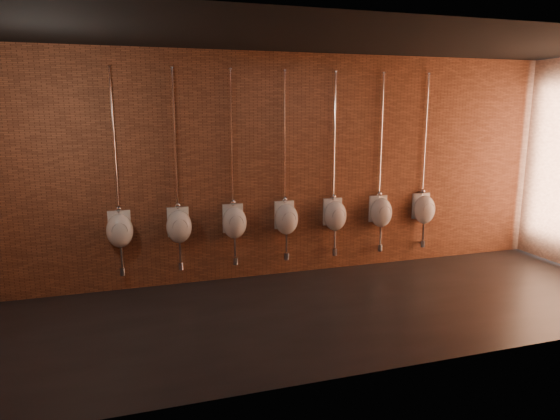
{
  "coord_description": "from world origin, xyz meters",
  "views": [
    {
      "loc": [
        -2.3,
        -5.32,
        2.43
      ],
      "look_at": [
        -0.33,
        0.9,
        1.1
      ],
      "focal_mm": 32.0,
      "sensor_mm": 36.0,
      "label": 1
    }
  ],
  "objects_px": {
    "urinal_4": "(335,214)",
    "urinal_6": "(424,208)",
    "urinal_1": "(179,225)",
    "urinal_5": "(381,211)",
    "urinal_0": "(120,229)",
    "urinal_3": "(286,218)",
    "urinal_2": "(234,221)"
  },
  "relations": [
    {
      "from": "urinal_4",
      "to": "urinal_6",
      "type": "relative_size",
      "value": 1.0
    },
    {
      "from": "urinal_1",
      "to": "urinal_4",
      "type": "bearing_deg",
      "value": 0.0
    },
    {
      "from": "urinal_4",
      "to": "urinal_5",
      "type": "xyz_separation_m",
      "value": [
        0.77,
        0.0,
        0.0
      ]
    },
    {
      "from": "urinal_0",
      "to": "urinal_5",
      "type": "height_order",
      "value": "same"
    },
    {
      "from": "urinal_0",
      "to": "urinal_6",
      "type": "relative_size",
      "value": 1.0
    },
    {
      "from": "urinal_0",
      "to": "urinal_5",
      "type": "distance_m",
      "value": 3.84
    },
    {
      "from": "urinal_3",
      "to": "urinal_2",
      "type": "bearing_deg",
      "value": 180.0
    },
    {
      "from": "urinal_0",
      "to": "urinal_5",
      "type": "relative_size",
      "value": 1.0
    },
    {
      "from": "urinal_6",
      "to": "urinal_1",
      "type": "bearing_deg",
      "value": 180.0
    },
    {
      "from": "urinal_2",
      "to": "urinal_6",
      "type": "distance_m",
      "value": 3.07
    },
    {
      "from": "urinal_2",
      "to": "urinal_5",
      "type": "xyz_separation_m",
      "value": [
        2.31,
        0.0,
        0.0
      ]
    },
    {
      "from": "urinal_3",
      "to": "urinal_5",
      "type": "bearing_deg",
      "value": 0.0
    },
    {
      "from": "urinal_1",
      "to": "urinal_6",
      "type": "height_order",
      "value": "same"
    },
    {
      "from": "urinal_0",
      "to": "urinal_2",
      "type": "distance_m",
      "value": 1.54
    },
    {
      "from": "urinal_1",
      "to": "urinal_5",
      "type": "relative_size",
      "value": 1.0
    },
    {
      "from": "urinal_4",
      "to": "urinal_0",
      "type": "bearing_deg",
      "value": 180.0
    },
    {
      "from": "urinal_3",
      "to": "urinal_4",
      "type": "bearing_deg",
      "value": 0.0
    },
    {
      "from": "urinal_2",
      "to": "urinal_5",
      "type": "bearing_deg",
      "value": 0.0
    },
    {
      "from": "urinal_3",
      "to": "urinal_4",
      "type": "distance_m",
      "value": 0.77
    },
    {
      "from": "urinal_1",
      "to": "urinal_2",
      "type": "bearing_deg",
      "value": 0.0
    },
    {
      "from": "urinal_6",
      "to": "urinal_4",
      "type": "bearing_deg",
      "value": 180.0
    },
    {
      "from": "urinal_5",
      "to": "urinal_6",
      "type": "xyz_separation_m",
      "value": [
        0.77,
        0.0,
        0.0
      ]
    },
    {
      "from": "urinal_6",
      "to": "urinal_2",
      "type": "bearing_deg",
      "value": 180.0
    },
    {
      "from": "urinal_1",
      "to": "urinal_5",
      "type": "height_order",
      "value": "same"
    },
    {
      "from": "urinal_0",
      "to": "urinal_3",
      "type": "relative_size",
      "value": 1.0
    },
    {
      "from": "urinal_0",
      "to": "urinal_6",
      "type": "bearing_deg",
      "value": 0.0
    },
    {
      "from": "urinal_2",
      "to": "urinal_6",
      "type": "xyz_separation_m",
      "value": [
        3.07,
        0.0,
        0.0
      ]
    },
    {
      "from": "urinal_1",
      "to": "urinal_2",
      "type": "distance_m",
      "value": 0.77
    },
    {
      "from": "urinal_0",
      "to": "urinal_4",
      "type": "height_order",
      "value": "same"
    },
    {
      "from": "urinal_0",
      "to": "urinal_4",
      "type": "distance_m",
      "value": 3.07
    },
    {
      "from": "urinal_2",
      "to": "urinal_3",
      "type": "distance_m",
      "value": 0.77
    },
    {
      "from": "urinal_2",
      "to": "urinal_3",
      "type": "relative_size",
      "value": 1.0
    }
  ]
}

